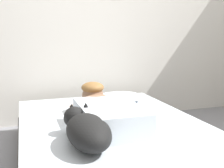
% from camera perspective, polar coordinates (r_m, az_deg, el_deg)
% --- Properties ---
extents(back_wall, '(4.49, 0.12, 2.50)m').
position_cam_1_polar(back_wall, '(3.34, -2.21, 14.24)').
color(back_wall, silver).
rests_on(back_wall, ground).
extents(bed, '(1.44, 1.96, 0.33)m').
position_cam_1_polar(bed, '(2.27, -0.09, -11.79)').
color(bed, '#4C4742').
rests_on(bed, ground).
extents(pillow, '(0.52, 0.32, 0.11)m').
position_cam_1_polar(pillow, '(2.81, 1.18, -2.80)').
color(pillow, silver).
rests_on(pillow, bed).
extents(person_lying, '(0.43, 0.92, 0.27)m').
position_cam_1_polar(person_lying, '(2.14, -1.59, -5.45)').
color(person_lying, silver).
rests_on(person_lying, bed).
extents(dog, '(0.26, 0.57, 0.21)m').
position_cam_1_polar(dog, '(1.74, -5.29, -9.35)').
color(dog, black).
rests_on(dog, bed).
extents(coffee_cup, '(0.12, 0.09, 0.07)m').
position_cam_1_polar(coffee_cup, '(2.54, -0.55, -4.56)').
color(coffee_cup, white).
rests_on(coffee_cup, bed).
extents(cell_phone, '(0.07, 0.14, 0.01)m').
position_cam_1_polar(cell_phone, '(1.95, -2.13, -10.18)').
color(cell_phone, black).
rests_on(cell_phone, bed).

